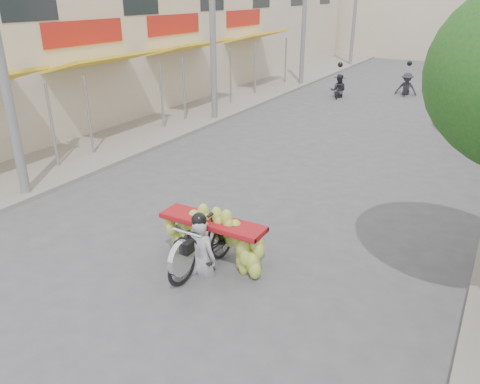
% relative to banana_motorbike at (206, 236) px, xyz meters
% --- Properties ---
extents(ground, '(120.00, 120.00, 0.00)m').
position_rel_banana_motorbike_xyz_m(ground, '(-0.55, -2.46, -0.70)').
color(ground, '#515156').
rests_on(ground, ground).
extents(sidewalk_left, '(4.00, 60.00, 0.12)m').
position_rel_banana_motorbike_xyz_m(sidewalk_left, '(-7.55, 12.54, -0.64)').
color(sidewalk_left, gray).
rests_on(sidewalk_left, ground).
extents(shophouse_row_left, '(9.77, 40.00, 6.00)m').
position_rel_banana_motorbike_xyz_m(shophouse_row_left, '(-12.54, 11.52, 2.30)').
color(shophouse_row_left, beige).
rests_on(shophouse_row_left, ground).
extents(far_building, '(20.00, 6.00, 7.00)m').
position_rel_banana_motorbike_xyz_m(far_building, '(-0.55, 35.54, 2.80)').
color(far_building, beige).
rests_on(far_building, ground).
extents(utility_pole_mid, '(0.60, 0.24, 8.00)m').
position_rel_banana_motorbike_xyz_m(utility_pole_mid, '(-5.95, 9.54, 3.33)').
color(utility_pole_mid, slate).
rests_on(utility_pole_mid, ground).
extents(utility_pole_far, '(0.60, 0.24, 8.00)m').
position_rel_banana_motorbike_xyz_m(utility_pole_far, '(-5.95, 18.54, 3.33)').
color(utility_pole_far, slate).
rests_on(utility_pole_far, ground).
extents(utility_pole_back, '(0.60, 0.24, 8.00)m').
position_rel_banana_motorbike_xyz_m(utility_pole_back, '(-5.95, 27.54, 3.33)').
color(utility_pole_back, slate).
rests_on(utility_pole_back, ground).
extents(banana_motorbike, '(2.20, 1.96, 2.08)m').
position_rel_banana_motorbike_xyz_m(banana_motorbike, '(0.00, 0.00, 0.00)').
color(banana_motorbike, black).
rests_on(banana_motorbike, ground).
extents(bg_motorbike_a, '(0.95, 1.69, 1.95)m').
position_rel_banana_motorbike_xyz_m(bg_motorbike_a, '(-3.08, 16.53, 0.05)').
color(bg_motorbike_a, black).
rests_on(bg_motorbike_a, ground).
extents(bg_motorbike_b, '(1.12, 1.71, 1.95)m').
position_rel_banana_motorbike_xyz_m(bg_motorbike_b, '(-0.24, 18.73, 0.15)').
color(bg_motorbike_b, black).
rests_on(bg_motorbike_b, ground).
extents(bg_motorbike_c, '(1.09, 1.62, 1.95)m').
position_rel_banana_motorbike_xyz_m(bg_motorbike_c, '(0.69, 24.89, 0.12)').
color(bg_motorbike_c, black).
rests_on(bg_motorbike_c, ground).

